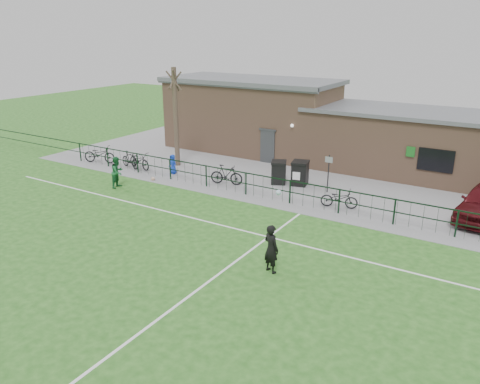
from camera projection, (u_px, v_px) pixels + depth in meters
The scene contains 20 objects.
ground at pixel (168, 264), 16.96m from camera, with size 90.00×90.00×0.00m, color #225719.
paving_strip at pixel (315, 173), 27.81m from camera, with size 34.00×13.00×0.02m, color gray.
pitch_line_touch at pixel (270, 201), 23.23m from camera, with size 28.00×0.10×0.01m, color white.
pitch_line_mid at pixel (228, 227), 20.17m from camera, with size 28.00×0.10×0.01m, color white.
pitch_line_perp at pixel (213, 278), 15.96m from camera, with size 0.10×16.00×0.01m, color white.
perimeter_fence at pixel (272, 189), 23.19m from camera, with size 28.00×0.10×1.20m, color black.
bare_tree at pixel (176, 118), 28.40m from camera, with size 0.30×0.30×6.00m, color #453529.
wheelie_bin_left at pixel (300, 174), 25.46m from camera, with size 0.81×0.93×1.23m, color black.
wheelie_bin_right at pixel (279, 173), 25.72m from camera, with size 0.77×0.87×1.17m, color black.
sign_post at pixel (328, 174), 24.13m from camera, with size 0.06×0.06×2.00m, color black.
bicycle_a at pixel (100, 154), 29.74m from camera, with size 0.73×2.09×1.10m, color black.
bicycle_b at pixel (130, 160), 28.59m from camera, with size 0.49×1.73×1.04m, color black.
bicycle_c at pixel (139, 160), 28.50m from camera, with size 0.69×1.98×1.04m, color black.
bicycle_d at pixel (227, 175), 25.52m from camera, with size 0.52×1.83×1.10m, color black.
bicycle_e at pixel (339, 198), 22.19m from camera, with size 0.61×1.74×0.92m, color black.
spectator_child at pixel (173, 164), 27.46m from camera, with size 0.56×0.37×1.15m, color #1336B6.
goalkeeper_kick at pixel (271, 247), 16.20m from camera, with size 1.62×3.10×2.06m.
outfield_player at pixel (118, 172), 25.03m from camera, with size 0.82×0.64×1.69m, color #1C6231.
ball_ground at pixel (153, 179), 26.37m from camera, with size 0.21×0.21×0.21m, color silver.
clubhouse at pixel (323, 126), 29.93m from camera, with size 24.25×5.40×4.96m.
Camera 1 is at (10.22, -11.52, 8.02)m, focal length 35.00 mm.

